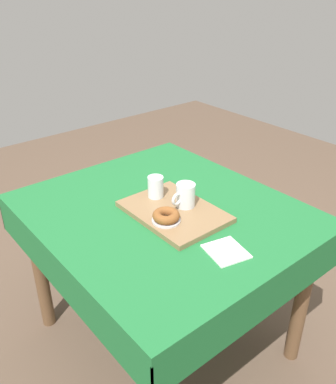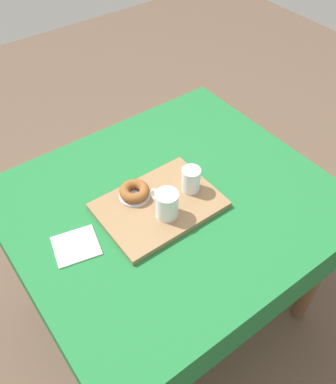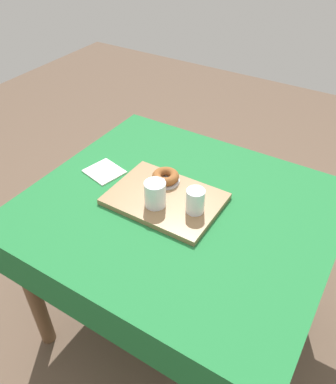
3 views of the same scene
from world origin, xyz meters
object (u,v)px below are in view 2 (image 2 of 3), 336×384
at_px(dining_table, 171,219).
at_px(serving_tray, 159,205).
at_px(donut_plate_left, 135,195).
at_px(paper_napkin, 76,246).
at_px(tea_mug_left, 166,205).
at_px(sugar_donut_left, 134,191).
at_px(water_glass_near, 191,181).

bearing_deg(dining_table, serving_tray, -174.10).
relative_size(serving_tray, donut_plate_left, 3.68).
relative_size(serving_tray, paper_napkin, 2.93).
height_order(dining_table, tea_mug_left, tea_mug_left).
distance_m(serving_tray, tea_mug_left, 0.08).
height_order(serving_tray, paper_napkin, serving_tray).
bearing_deg(serving_tray, dining_table, 5.90).
xyz_separation_m(serving_tray, sugar_donut_left, (-0.05, 0.08, 0.04)).
bearing_deg(sugar_donut_left, serving_tray, -59.13).
bearing_deg(donut_plate_left, dining_table, -35.10).
distance_m(water_glass_near, donut_plate_left, 0.20).
relative_size(serving_tray, sugar_donut_left, 3.89).
bearing_deg(tea_mug_left, dining_table, 42.83).
height_order(dining_table, sugar_donut_left, sugar_donut_left).
xyz_separation_m(dining_table, paper_napkin, (-0.37, 0.02, 0.11)).
bearing_deg(donut_plate_left, sugar_donut_left, 0.00).
xyz_separation_m(serving_tray, paper_napkin, (-0.31, 0.02, -0.01)).
bearing_deg(paper_napkin, dining_table, -2.74).
distance_m(dining_table, paper_napkin, 0.38).
xyz_separation_m(serving_tray, donut_plate_left, (-0.05, 0.08, 0.01)).
xyz_separation_m(tea_mug_left, donut_plate_left, (-0.04, 0.13, -0.04)).
bearing_deg(donut_plate_left, paper_napkin, -168.04).
relative_size(tea_mug_left, water_glass_near, 1.29).
distance_m(serving_tray, donut_plate_left, 0.09).
bearing_deg(paper_napkin, water_glass_near, -4.31).
distance_m(donut_plate_left, sugar_donut_left, 0.02).
distance_m(serving_tray, water_glass_near, 0.14).
relative_size(dining_table, donut_plate_left, 10.01).
bearing_deg(water_glass_near, dining_table, 168.02).
distance_m(dining_table, water_glass_near, 0.18).
xyz_separation_m(donut_plate_left, sugar_donut_left, (0.00, 0.00, 0.02)).
relative_size(tea_mug_left, paper_napkin, 0.85).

